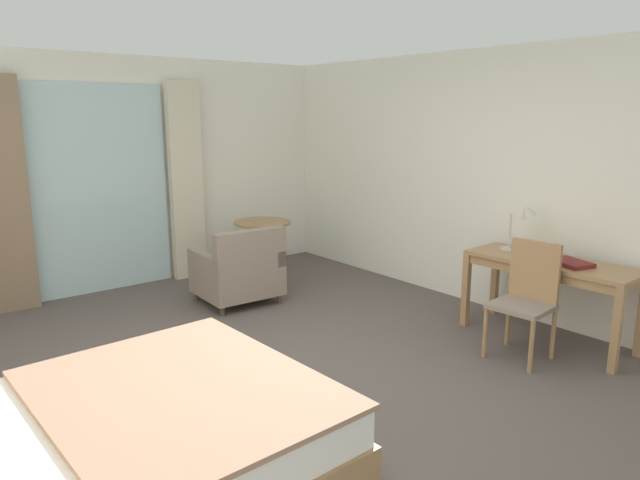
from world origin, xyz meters
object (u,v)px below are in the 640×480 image
at_px(desk_chair, 527,294).
at_px(closed_book, 570,263).
at_px(armchair_by_window, 239,272).
at_px(desk_lamp, 523,219).
at_px(bed, 108,455).
at_px(writing_desk, 551,270).
at_px(round_cafe_table, 263,236).

height_order(desk_chair, closed_book, desk_chair).
bearing_deg(desk_chair, armchair_by_window, 112.87).
bearing_deg(desk_lamp, bed, -178.01).
distance_m(writing_desk, armchair_by_window, 3.03).
height_order(desk_lamp, closed_book, desk_lamp).
bearing_deg(writing_desk, desk_lamp, 71.93).
distance_m(writing_desk, desk_chair, 0.47).
bearing_deg(bed, desk_lamp, 1.99).
height_order(bed, round_cafe_table, bed).
height_order(desk_chair, round_cafe_table, desk_chair).
height_order(bed, closed_book, bed).
distance_m(closed_book, round_cafe_table, 3.53).
xyz_separation_m(bed, desk_chair, (3.31, -0.29, 0.25)).
bearing_deg(round_cafe_table, desk_lamp, -71.89).
bearing_deg(closed_book, desk_chair, -179.68).
height_order(writing_desk, desk_chair, desk_chair).
bearing_deg(writing_desk, desk_chair, -172.50).
height_order(armchair_by_window, round_cafe_table, armchair_by_window).
distance_m(bed, closed_book, 3.78).
distance_m(desk_lamp, round_cafe_table, 3.08).
bearing_deg(round_cafe_table, desk_chair, -83.68).
xyz_separation_m(bed, closed_book, (3.73, -0.42, 0.47)).
bearing_deg(bed, closed_book, -6.44).
height_order(closed_book, round_cafe_table, closed_book).
xyz_separation_m(desk_lamp, closed_book, (-0.16, -0.56, -0.28)).
height_order(desk_chair, armchair_by_window, desk_chair).
height_order(bed, writing_desk, bed).
relative_size(writing_desk, round_cafe_table, 2.07).
height_order(writing_desk, closed_book, closed_book).
bearing_deg(armchair_by_window, desk_lamp, -52.60).
bearing_deg(round_cafe_table, bed, -134.27).
bearing_deg(bed, round_cafe_table, 45.73).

